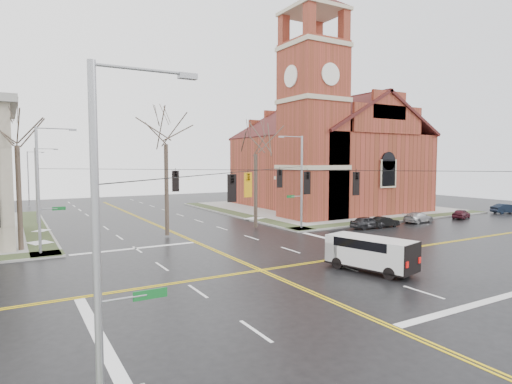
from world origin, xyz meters
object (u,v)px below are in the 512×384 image
streetlight_north_a (38,182)px  parked_car_d (461,214)px  streetlight_north_b (29,176)px  parked_car_b (384,222)px  parked_car_c (418,217)px  tree_ne (256,149)px  parked_car_e (506,209)px  parked_car_a (367,222)px  signal_pole_ne (300,179)px  tree_nw_near (166,138)px  tree_nw_far (17,138)px  signal_pole_nw (41,186)px  cargo_van (367,251)px  signal_pole_sw (104,235)px  church (322,148)px

streetlight_north_a → parked_car_d: 47.35m
streetlight_north_b → parked_car_b: size_ratio=2.43×
parked_car_c → tree_ne: (-17.48, 5.29, 7.31)m
streetlight_north_a → parked_car_e: streetlight_north_a is taller
parked_car_a → signal_pole_ne: bearing=68.4°
parked_car_c → tree_nw_near: 28.28m
tree_nw_far → streetlight_north_a: bearing=82.1°
signal_pole_nw → cargo_van: signal_pole_nw is taller
signal_pole_ne → tree_ne: 5.27m
streetlight_north_b → cargo_van: (16.31, -51.33, -3.25)m
parked_car_a → parked_car_c: 7.81m
parked_car_d → parked_car_c: bearing=69.0°
signal_pole_ne → parked_car_e: 30.83m
parked_car_b → parked_car_c: parked_car_c is taller
parked_car_c → signal_pole_sw: bearing=111.9°
church → cargo_van: bearing=-124.2°
church → signal_pole_nw: 38.61m
parked_car_c → parked_car_e: (16.41, -0.23, 0.04)m
tree_nw_far → tree_nw_near: tree_nw_near is taller
signal_pole_ne → streetlight_north_b: 42.61m
cargo_van → tree_nw_far: bearing=122.4°
tree_ne → signal_pole_nw: bearing=-172.2°
parked_car_b → parked_car_c: bearing=-83.4°
church → signal_pole_sw: size_ratio=3.06×
signal_pole_nw → tree_nw_near: tree_nw_near is taller
signal_pole_sw → tree_nw_near: tree_nw_near is taller
parked_car_c → signal_pole_nw: bearing=78.7°
streetlight_north_b → parked_car_c: size_ratio=2.01×
parked_car_e → cargo_van: bearing=126.8°
tree_nw_near → parked_car_b: bearing=-15.3°
streetlight_north_a → signal_pole_sw: bearing=-91.0°
parked_car_a → tree_ne: tree_ne is taller
signal_pole_nw → parked_car_a: signal_pole_nw is taller
church → parked_car_a: bearing=-114.2°
cargo_van → parked_car_a: (11.83, 11.92, -0.60)m
parked_car_b → tree_nw_far: tree_nw_far is taller
parked_car_e → tree_nw_far: 55.14m
tree_ne → signal_pole_sw: bearing=-126.8°
signal_pole_nw → tree_ne: (19.14, 2.61, 2.94)m
parked_car_e → streetlight_north_a: bearing=88.2°
parked_car_e → signal_pole_sw: bearing=129.3°
parked_car_d → tree_nw_near: (-33.58, 5.62, 8.16)m
tree_nw_far → signal_pole_sw: bearing=-86.9°
signal_pole_ne → parked_car_d: 21.65m
signal_pole_sw → parked_car_b: (30.94, 19.88, -4.41)m
parked_car_a → parked_car_d: bearing=-86.8°
parked_car_c → parked_car_d: (7.01, -0.35, -0.02)m
parked_car_a → parked_car_c: size_ratio=0.91×
parked_car_c → parked_car_e: size_ratio=1.05×
church → signal_pole_sw: (-36.09, -36.28, -3.48)m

